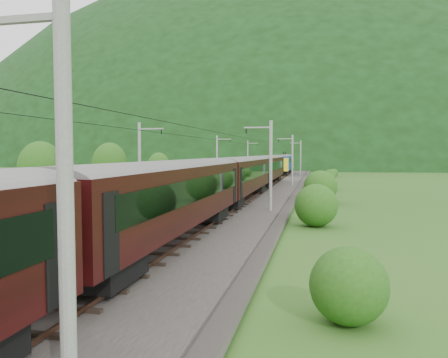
# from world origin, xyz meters

# --- Properties ---
(ground) EXTENTS (600.00, 600.00, 0.00)m
(ground) POSITION_xyz_m (0.00, 0.00, 0.00)
(ground) COLOR #27531A
(ground) RESTS_ON ground
(railbed) EXTENTS (14.00, 220.00, 0.30)m
(railbed) POSITION_xyz_m (0.00, 10.00, 0.15)
(railbed) COLOR #38332D
(railbed) RESTS_ON ground
(track_left) EXTENTS (2.40, 220.00, 0.27)m
(track_left) POSITION_xyz_m (-2.40, 10.00, 0.37)
(track_left) COLOR brown
(track_left) RESTS_ON railbed
(track_right) EXTENTS (2.40, 220.00, 0.27)m
(track_right) POSITION_xyz_m (2.40, 10.00, 0.37)
(track_right) COLOR brown
(track_right) RESTS_ON railbed
(catenary_left) EXTENTS (2.54, 192.28, 8.00)m
(catenary_left) POSITION_xyz_m (-6.12, 32.00, 4.50)
(catenary_left) COLOR gray
(catenary_left) RESTS_ON railbed
(catenary_right) EXTENTS (2.54, 192.28, 8.00)m
(catenary_right) POSITION_xyz_m (6.12, 32.00, 4.50)
(catenary_right) COLOR gray
(catenary_right) RESTS_ON railbed
(overhead_wires) EXTENTS (4.83, 198.00, 0.03)m
(overhead_wires) POSITION_xyz_m (0.00, 10.00, 7.10)
(overhead_wires) COLOR black
(overhead_wires) RESTS_ON ground
(mountain_main) EXTENTS (504.00, 360.00, 244.00)m
(mountain_main) POSITION_xyz_m (0.00, 260.00, 0.00)
(mountain_main) COLOR black
(mountain_main) RESTS_ON ground
(mountain_ridge) EXTENTS (336.00, 280.00, 132.00)m
(mountain_ridge) POSITION_xyz_m (-120.00, 300.00, 0.00)
(mountain_ridge) COLOR black
(mountain_ridge) RESTS_ON ground
(train) EXTENTS (3.14, 149.30, 5.48)m
(train) POSITION_xyz_m (2.40, -3.83, 3.70)
(train) COLOR black
(train) RESTS_ON ground
(hazard_post_near) EXTENTS (0.18, 0.18, 1.65)m
(hazard_post_near) POSITION_xyz_m (-0.59, 56.50, 1.12)
(hazard_post_near) COLOR red
(hazard_post_near) RESTS_ON railbed
(hazard_post_far) EXTENTS (0.18, 0.18, 1.67)m
(hazard_post_far) POSITION_xyz_m (0.40, 68.17, 1.14)
(hazard_post_far) COLOR red
(hazard_post_far) RESTS_ON railbed
(signal) EXTENTS (0.27, 0.27, 2.43)m
(signal) POSITION_xyz_m (-3.31, 51.53, 1.72)
(signal) COLOR black
(signal) RESTS_ON railbed
(vegetation_left) EXTENTS (11.70, 144.83, 6.88)m
(vegetation_left) POSITION_xyz_m (-15.29, 16.25, 2.84)
(vegetation_left) COLOR #254F15
(vegetation_left) RESTS_ON ground
(vegetation_right) EXTENTS (5.92, 102.74, 3.21)m
(vegetation_right) POSITION_xyz_m (11.21, 2.19, 1.35)
(vegetation_right) COLOR #254F15
(vegetation_right) RESTS_ON ground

